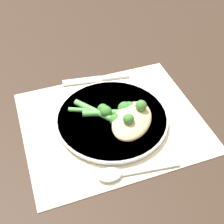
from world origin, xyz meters
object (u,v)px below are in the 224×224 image
Objects in this scene: broccoli_stalk_right at (111,117)px; broccoli_stalk_front at (122,110)px; knife at (97,79)px; spoon at (119,173)px; chicken_fillet at (132,120)px; broccoli_stalk_left at (101,110)px; plate at (112,118)px.

broccoli_stalk_front is at bearing 164.21° from broccoli_stalk_right.
broccoli_stalk_right is at bearing -177.87° from knife.
spoon reaches higher than knife.
broccoli_stalk_front is (-0.01, 0.04, -0.00)m from chicken_fillet.
chicken_fillet is at bearing 105.47° from broccoli_stalk_right.
chicken_fillet is 0.82× the size of knife.
broccoli_stalk_left is (-0.04, 0.02, -0.00)m from broccoli_stalk_front.
broccoli_stalk_front is 1.00× the size of broccoli_stalk_right.
broccoli_stalk_left reaches higher than knife.
chicken_fillet is 1.20× the size of broccoli_stalk_front.
spoon is (-0.03, -0.13, -0.02)m from broccoli_stalk_right.
broccoli_stalk_right is 0.71× the size of spoon.
chicken_fillet is at bearing -165.89° from knife.
plate is 1.77× the size of chicken_fillet.
broccoli_stalk_right is 0.03m from broccoli_stalk_left.
broccoli_stalk_right is 0.17m from knife.
broccoli_stalk_left is (-0.02, 0.02, 0.02)m from plate.
broccoli_stalk_left is at bearing 133.02° from chicken_fillet.
chicken_fillet is 0.05m from broccoli_stalk_right.
broccoli_stalk_front is at bearing 101.61° from chicken_fillet.
knife is (-0.01, 0.16, -0.02)m from broccoli_stalk_front.
broccoli_stalk_right reaches higher than knife.
spoon is at bearing -123.32° from chicken_fillet.
chicken_fillet is 0.85× the size of spoon.
broccoli_stalk_left is (-0.02, 0.03, 0.00)m from broccoli_stalk_right.
chicken_fillet reaches higher than spoon.
broccoli_stalk_left reaches higher than plate.
broccoli_stalk_right is 1.30× the size of broccoli_stalk_left.
broccoli_stalk_front is 0.71× the size of spoon.
broccoli_stalk_left is at bearing -98.61° from broccoli_stalk_right.
spoon is (-0.06, -0.14, -0.02)m from broccoli_stalk_front.
chicken_fillet is 1.21× the size of broccoli_stalk_right.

